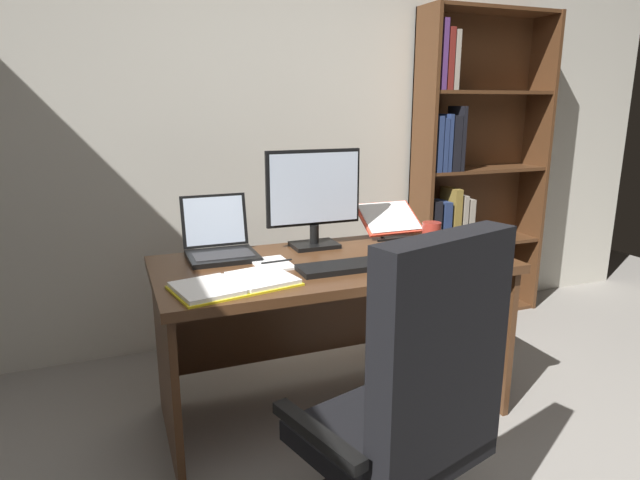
# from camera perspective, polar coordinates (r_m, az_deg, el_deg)

# --- Properties ---
(wall_back) EXTENTS (5.26, 0.12, 2.53)m
(wall_back) POSITION_cam_1_polar(r_m,az_deg,el_deg) (3.37, -1.66, 11.47)
(wall_back) COLOR beige
(wall_back) RESTS_ON ground
(desk) EXTENTS (1.55, 0.75, 0.75)m
(desk) POSITION_cam_1_polar(r_m,az_deg,el_deg) (2.55, 0.61, -6.15)
(desk) COLOR #4C2D19
(desk) RESTS_ON ground
(bookshelf) EXTENTS (0.92, 0.27, 1.99)m
(bookshelf) POSITION_cam_1_polar(r_m,az_deg,el_deg) (3.72, 14.91, 6.18)
(bookshelf) COLOR #4C2D19
(bookshelf) RESTS_ON ground
(office_chair) EXTENTS (0.69, 0.61, 1.09)m
(office_chair) POSITION_cam_1_polar(r_m,az_deg,el_deg) (1.77, 9.21, -18.98)
(office_chair) COLOR black
(office_chair) RESTS_ON ground
(monitor) EXTENTS (0.47, 0.16, 0.47)m
(monitor) POSITION_cam_1_polar(r_m,az_deg,el_deg) (2.59, -0.65, 4.36)
(monitor) COLOR black
(monitor) RESTS_ON desk
(laptop) EXTENTS (0.31, 0.32, 0.26)m
(laptop) POSITION_cam_1_polar(r_m,az_deg,el_deg) (2.51, -10.48, -0.40)
(laptop) COLOR black
(laptop) RESTS_ON desk
(keyboard) EXTENTS (0.42, 0.15, 0.02)m
(keyboard) POSITION_cam_1_polar(r_m,az_deg,el_deg) (2.29, 2.88, -2.79)
(keyboard) COLOR black
(keyboard) RESTS_ON desk
(computer_mouse) EXTENTS (0.06, 0.10, 0.04)m
(computer_mouse) POSITION_cam_1_polar(r_m,az_deg,el_deg) (2.42, 9.38, -1.82)
(computer_mouse) COLOR black
(computer_mouse) RESTS_ON desk
(reading_stand_with_book) EXTENTS (0.32, 0.27, 0.16)m
(reading_stand_with_book) POSITION_cam_1_polar(r_m,az_deg,el_deg) (2.86, 7.42, 2.01)
(reading_stand_with_book) COLOR black
(reading_stand_with_book) RESTS_ON desk
(open_binder) EXTENTS (0.50, 0.35, 0.02)m
(open_binder) POSITION_cam_1_polar(r_m,az_deg,el_deg) (2.10, -8.91, -4.57)
(open_binder) COLOR yellow
(open_binder) RESTS_ON desk
(notepad) EXTENTS (0.16, 0.22, 0.01)m
(notepad) POSITION_cam_1_polar(r_m,az_deg,el_deg) (2.35, -5.04, -2.51)
(notepad) COLOR white
(notepad) RESTS_ON desk
(pen) EXTENTS (0.14, 0.02, 0.01)m
(pen) POSITION_cam_1_polar(r_m,az_deg,el_deg) (2.36, -4.58, -2.25)
(pen) COLOR black
(pen) RESTS_ON notepad
(coffee_mug) EXTENTS (0.09, 0.09, 0.11)m
(coffee_mug) POSITION_cam_1_polar(r_m,az_deg,el_deg) (2.74, 11.61, 0.71)
(coffee_mug) COLOR maroon
(coffee_mug) RESTS_ON desk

